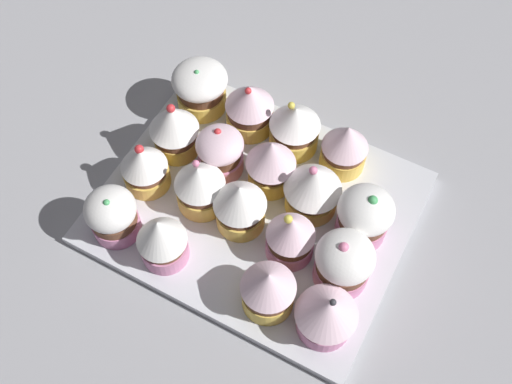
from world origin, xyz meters
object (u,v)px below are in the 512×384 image
at_px(cupcake_14, 201,87).
at_px(cupcake_16, 293,126).
at_px(cupcake_5, 200,185).
at_px(cupcake_6, 240,205).
at_px(cupcake_4, 144,167).
at_px(cupcake_9, 174,128).
at_px(cupcake_12, 313,187).
at_px(cupcake_10, 220,152).
at_px(cupcake_17, 345,146).
at_px(cupcake_8, 344,262).
at_px(cupcake_0, 112,215).
at_px(cupcake_15, 250,107).
at_px(baking_tray, 256,208).
at_px(cupcake_2, 268,289).
at_px(cupcake_3, 326,314).
at_px(cupcake_1, 162,239).
at_px(cupcake_11, 267,161).
at_px(cupcake_7, 291,236).

distance_m(cupcake_14, cupcake_16, 0.13).
height_order(cupcake_5, cupcake_6, cupcake_6).
bearing_deg(cupcake_4, cupcake_5, 5.59).
height_order(cupcake_9, cupcake_12, cupcake_9).
relative_size(cupcake_10, cupcake_17, 0.90).
distance_m(cupcake_8, cupcake_10, 0.19).
bearing_deg(cupcake_8, cupcake_4, 179.32).
bearing_deg(cupcake_14, cupcake_8, -27.79).
distance_m(cupcake_6, cupcake_14, 0.18).
height_order(cupcake_0, cupcake_16, cupcake_16).
height_order(cupcake_6, cupcake_15, cupcake_15).
height_order(baking_tray, cupcake_2, cupcake_2).
relative_size(cupcake_3, cupcake_16, 0.95).
bearing_deg(baking_tray, cupcake_12, 28.32).
distance_m(cupcake_6, cupcake_9, 0.13).
distance_m(cupcake_1, cupcake_6, 0.09).
bearing_deg(cupcake_1, cupcake_15, 90.52).
distance_m(cupcake_2, cupcake_4, 0.20).
bearing_deg(cupcake_17, cupcake_11, -137.21).
xyz_separation_m(cupcake_4, cupcake_15, (0.07, 0.13, 0.01)).
bearing_deg(baking_tray, cupcake_15, 121.93).
height_order(cupcake_3, cupcake_16, cupcake_16).
relative_size(cupcake_7, cupcake_17, 1.03).
bearing_deg(cupcake_5, baking_tray, 23.40).
distance_m(cupcake_1, cupcake_7, 0.14).
bearing_deg(cupcake_11, cupcake_5, -131.09).
xyz_separation_m(cupcake_3, cupcake_8, (-0.01, 0.06, 0.00)).
bearing_deg(cupcake_15, cupcake_14, 179.40).
xyz_separation_m(cupcake_5, cupcake_15, (-0.00, 0.12, 0.00)).
bearing_deg(cupcake_15, cupcake_7, -47.40).
bearing_deg(cupcake_11, cupcake_10, -171.37).
bearing_deg(cupcake_16, baking_tray, -88.35).
bearing_deg(cupcake_10, cupcake_11, 8.63).
height_order(cupcake_8, cupcake_15, cupcake_15).
bearing_deg(cupcake_8, cupcake_14, 152.21).
relative_size(cupcake_8, cupcake_14, 1.09).
distance_m(cupcake_0, cupcake_8, 0.25).
bearing_deg(cupcake_9, cupcake_10, 1.85).
xyz_separation_m(cupcake_9, cupcake_10, (0.06, 0.00, -0.01)).
height_order(cupcake_4, cupcake_15, cupcake_15).
distance_m(cupcake_6, cupcake_8, 0.13).
bearing_deg(cupcake_2, cupcake_0, -179.05).
bearing_deg(cupcake_9, cupcake_15, 49.55).
xyz_separation_m(cupcake_6, cupcake_17, (0.07, 0.13, -0.00)).
xyz_separation_m(baking_tray, cupcake_5, (-0.06, -0.02, 0.04)).
bearing_deg(baking_tray, cupcake_2, -55.91).
bearing_deg(cupcake_14, cupcake_7, -34.75).
xyz_separation_m(cupcake_10, cupcake_12, (0.12, 0.00, 0.01)).
xyz_separation_m(cupcake_3, cupcake_15, (-0.19, 0.19, 0.00)).
relative_size(cupcake_5, cupcake_17, 1.01).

